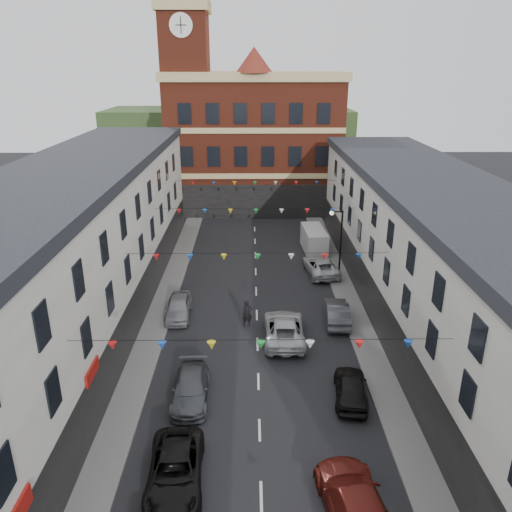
{
  "coord_description": "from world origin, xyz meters",
  "views": [
    {
      "loc": [
        -0.37,
        -23.62,
        16.54
      ],
      "look_at": [
        -0.05,
        8.1,
        4.46
      ],
      "focal_mm": 35.0,
      "sensor_mm": 36.0,
      "label": 1
    }
  ],
  "objects_px": {
    "car_right_e": "(337,312)",
    "pedestrian": "(247,313)",
    "street_lamp": "(338,236)",
    "white_van": "(314,240)",
    "moving_car": "(284,328)",
    "car_right_d": "(351,388)",
    "car_left_e": "(179,307)",
    "car_left_d": "(191,388)",
    "car_left_c": "(175,470)",
    "car_right_c": "(356,506)",
    "car_right_f": "(321,266)"
  },
  "relations": [
    {
      "from": "car_right_e",
      "to": "pedestrian",
      "type": "distance_m",
      "value": 6.19
    },
    {
      "from": "street_lamp",
      "to": "white_van",
      "type": "height_order",
      "value": "street_lamp"
    },
    {
      "from": "street_lamp",
      "to": "moving_car",
      "type": "height_order",
      "value": "street_lamp"
    },
    {
      "from": "car_right_d",
      "to": "white_van",
      "type": "height_order",
      "value": "white_van"
    },
    {
      "from": "street_lamp",
      "to": "car_left_e",
      "type": "relative_size",
      "value": 1.4
    },
    {
      "from": "car_left_e",
      "to": "car_left_d",
      "type": "bearing_deg",
      "value": -80.26
    },
    {
      "from": "car_left_d",
      "to": "car_left_e",
      "type": "relative_size",
      "value": 1.08
    },
    {
      "from": "car_right_d",
      "to": "white_van",
      "type": "bearing_deg",
      "value": -84.58
    },
    {
      "from": "white_van",
      "to": "street_lamp",
      "type": "bearing_deg",
      "value": -85.71
    },
    {
      "from": "white_van",
      "to": "car_left_c",
      "type": "bearing_deg",
      "value": -111.11
    },
    {
      "from": "car_left_c",
      "to": "car_right_c",
      "type": "bearing_deg",
      "value": -18.52
    },
    {
      "from": "car_right_e",
      "to": "pedestrian",
      "type": "bearing_deg",
      "value": 8.73
    },
    {
      "from": "street_lamp",
      "to": "car_right_e",
      "type": "relative_size",
      "value": 1.37
    },
    {
      "from": "car_left_c",
      "to": "car_right_e",
      "type": "height_order",
      "value": "car_right_e"
    },
    {
      "from": "car_left_e",
      "to": "car_right_d",
      "type": "relative_size",
      "value": 1.03
    },
    {
      "from": "car_left_e",
      "to": "moving_car",
      "type": "height_order",
      "value": "moving_car"
    },
    {
      "from": "car_right_c",
      "to": "pedestrian",
      "type": "xyz_separation_m",
      "value": [
        -4.27,
        15.67,
        0.13
      ]
    },
    {
      "from": "car_left_c",
      "to": "car_right_c",
      "type": "height_order",
      "value": "car_right_c"
    },
    {
      "from": "car_left_c",
      "to": "car_right_d",
      "type": "distance_m",
      "value": 10.16
    },
    {
      "from": "car_right_d",
      "to": "car_right_f",
      "type": "relative_size",
      "value": 0.8
    },
    {
      "from": "car_left_e",
      "to": "pedestrian",
      "type": "bearing_deg",
      "value": -18.54
    },
    {
      "from": "car_right_c",
      "to": "car_right_d",
      "type": "xyz_separation_m",
      "value": [
        1.26,
        7.63,
        -0.12
      ]
    },
    {
      "from": "car_left_d",
      "to": "moving_car",
      "type": "relative_size",
      "value": 0.84
    },
    {
      "from": "car_left_d",
      "to": "car_right_c",
      "type": "bearing_deg",
      "value": -48.84
    },
    {
      "from": "car_right_e",
      "to": "moving_car",
      "type": "relative_size",
      "value": 0.8
    },
    {
      "from": "street_lamp",
      "to": "pedestrian",
      "type": "height_order",
      "value": "street_lamp"
    },
    {
      "from": "car_right_c",
      "to": "car_right_e",
      "type": "bearing_deg",
      "value": -103.4
    },
    {
      "from": "car_right_d",
      "to": "white_van",
      "type": "distance_m",
      "value": 22.86
    },
    {
      "from": "car_right_c",
      "to": "moving_car",
      "type": "height_order",
      "value": "car_right_c"
    },
    {
      "from": "car_left_c",
      "to": "white_van",
      "type": "xyz_separation_m",
      "value": [
        9.2,
        28.48,
        0.39
      ]
    },
    {
      "from": "car_left_e",
      "to": "pedestrian",
      "type": "xyz_separation_m",
      "value": [
        4.83,
        -1.46,
        0.22
      ]
    },
    {
      "from": "car_right_f",
      "to": "white_van",
      "type": "distance_m",
      "value": 5.72
    },
    {
      "from": "car_right_d",
      "to": "car_left_c",
      "type": "bearing_deg",
      "value": 40.98
    },
    {
      "from": "car_right_c",
      "to": "white_van",
      "type": "relative_size",
      "value": 1.15
    },
    {
      "from": "car_left_d",
      "to": "car_right_d",
      "type": "xyz_separation_m",
      "value": [
        8.46,
        -0.13,
        0.03
      ]
    },
    {
      "from": "car_right_d",
      "to": "moving_car",
      "type": "relative_size",
      "value": 0.75
    },
    {
      "from": "moving_car",
      "to": "pedestrian",
      "type": "relative_size",
      "value": 2.89
    },
    {
      "from": "street_lamp",
      "to": "car_left_d",
      "type": "bearing_deg",
      "value": -123.24
    },
    {
      "from": "car_right_d",
      "to": "white_van",
      "type": "xyz_separation_m",
      "value": [
        0.74,
        22.84,
        0.38
      ]
    },
    {
      "from": "car_left_e",
      "to": "white_van",
      "type": "xyz_separation_m",
      "value": [
        11.1,
        13.34,
        0.36
      ]
    },
    {
      "from": "car_left_d",
      "to": "car_right_c",
      "type": "height_order",
      "value": "car_right_c"
    },
    {
      "from": "car_left_c",
      "to": "car_right_e",
      "type": "distance_m",
      "value": 16.87
    },
    {
      "from": "car_left_d",
      "to": "car_left_e",
      "type": "bearing_deg",
      "value": 99.76
    },
    {
      "from": "street_lamp",
      "to": "car_left_d",
      "type": "relative_size",
      "value": 1.3
    },
    {
      "from": "car_right_e",
      "to": "white_van",
      "type": "xyz_separation_m",
      "value": [
        0.1,
        14.28,
        0.36
      ]
    },
    {
      "from": "car_right_c",
      "to": "car_right_f",
      "type": "height_order",
      "value": "car_right_c"
    },
    {
      "from": "car_left_e",
      "to": "car_right_e",
      "type": "distance_m",
      "value": 11.04
    },
    {
      "from": "car_right_c",
      "to": "car_right_d",
      "type": "bearing_deg",
      "value": -106.05
    },
    {
      "from": "car_right_f",
      "to": "car_left_d",
      "type": "bearing_deg",
      "value": 54.97
    },
    {
      "from": "car_right_c",
      "to": "pedestrian",
      "type": "relative_size",
      "value": 2.97
    }
  ]
}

